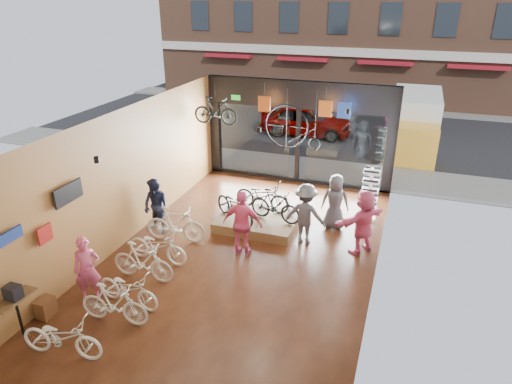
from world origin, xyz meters
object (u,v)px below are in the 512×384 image
at_px(customer_0, 87,269).
at_px(customer_3, 305,214).
at_px(penny_farthing, 295,129).
at_px(customer_2, 243,224).
at_px(floor_bike_3, 143,262).
at_px(floor_bike_4, 157,246).
at_px(display_bike_mid, 275,206).
at_px(customer_1, 156,207).
at_px(hung_bike, 216,111).
at_px(box_truck, 414,125).
at_px(floor_bike_2, 128,289).
at_px(display_bike_left, 235,206).
at_px(display_platform, 258,222).
at_px(customer_4, 335,202).
at_px(street_car, 306,120).
at_px(sunglasses_rack, 370,194).
at_px(display_bike_right, 262,196).
at_px(floor_bike_5, 176,224).
at_px(customer_5, 363,222).
at_px(floor_bike_1, 114,304).
at_px(floor_bike_0, 62,337).

xyz_separation_m(customer_0, customer_3, (4.13, 4.22, 0.09)).
distance_m(customer_0, penny_farthing, 7.94).
bearing_deg(customer_0, customer_2, 12.75).
bearing_deg(customer_0, floor_bike_3, 20.14).
xyz_separation_m(floor_bike_4, display_bike_mid, (2.44, 2.74, 0.33)).
distance_m(customer_1, hung_bike, 4.15).
relative_size(box_truck, floor_bike_2, 3.79).
bearing_deg(customer_1, display_bike_left, 38.51).
bearing_deg(hung_bike, penny_farthing, -86.77).
relative_size(display_platform, customer_4, 1.39).
bearing_deg(customer_3, floor_bike_2, 54.72).
xyz_separation_m(street_car, sunglasses_rack, (4.03, -8.45, 0.11)).
bearing_deg(floor_bike_3, customer_4, -43.46).
distance_m(display_platform, customer_0, 5.40).
relative_size(display_bike_mid, customer_0, 1.02).
height_order(display_bike_mid, penny_farthing, penny_farthing).
xyz_separation_m(display_bike_left, customer_3, (2.19, -0.13, 0.13)).
height_order(display_bike_right, sunglasses_rack, sunglasses_rack).
height_order(display_bike_right, customer_4, customer_4).
bearing_deg(display_bike_mid, floor_bike_2, 166.68).
relative_size(customer_2, customer_4, 1.09).
distance_m(street_car, floor_bike_5, 11.71).
height_order(floor_bike_4, customer_2, customer_2).
xyz_separation_m(customer_4, hung_bike, (-4.52, 1.55, 2.06)).
xyz_separation_m(display_bike_mid, customer_2, (-0.42, -1.65, 0.14)).
height_order(box_truck, display_platform, box_truck).
height_order(floor_bike_4, sunglasses_rack, sunglasses_rack).
distance_m(customer_5, hung_bike, 6.43).
relative_size(box_truck, display_platform, 2.61).
bearing_deg(floor_bike_1, customer_4, -37.38).
distance_m(floor_bike_0, customer_4, 8.21).
height_order(floor_bike_1, floor_bike_5, floor_bike_5).
relative_size(box_truck, display_bike_right, 3.46).
distance_m(floor_bike_1, customer_4, 7.00).
bearing_deg(customer_2, floor_bike_3, 42.20).
xyz_separation_m(box_truck, customer_2, (-4.07, -10.69, -0.29)).
bearing_deg(customer_1, box_truck, 70.08).
bearing_deg(floor_bike_1, hung_bike, 0.91).
relative_size(street_car, display_bike_left, 2.51).
bearing_deg(display_platform, display_bike_left, -148.05).
height_order(floor_bike_5, display_platform, floor_bike_5).
relative_size(street_car, customer_0, 2.79).
height_order(floor_bike_0, penny_farthing, penny_farthing).
distance_m(box_truck, floor_bike_4, 13.29).
bearing_deg(penny_farthing, street_car, 100.15).
bearing_deg(street_car, customer_2, -175.00).
relative_size(display_platform, sunglasses_rack, 1.37).
relative_size(floor_bike_5, customer_2, 0.95).
relative_size(floor_bike_0, display_bike_mid, 1.03).
height_order(floor_bike_4, display_bike_mid, display_bike_mid).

